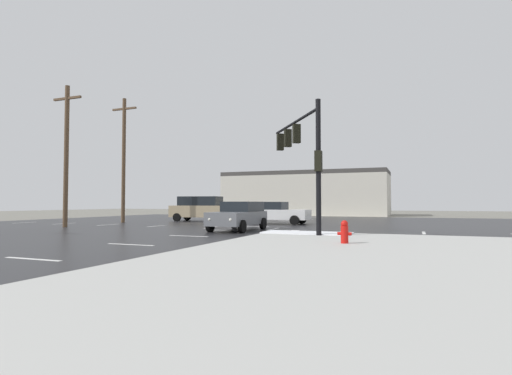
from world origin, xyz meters
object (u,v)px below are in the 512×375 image
at_px(fire_hydrant, 345,232).
at_px(sedan_grey, 239,215).
at_px(sedan_white, 275,212).
at_px(suv_tan, 200,208).
at_px(utility_pole_far, 124,158).
at_px(utility_pole_mid, 66,153).
at_px(traffic_signal_mast, 301,147).

distance_m(fire_hydrant, sedan_grey, 9.12).
height_order(fire_hydrant, sedan_white, sedan_white).
height_order(fire_hydrant, suv_tan, suv_tan).
bearing_deg(utility_pole_far, utility_pole_mid, -84.87).
relative_size(fire_hydrant, sedan_grey, 0.17).
bearing_deg(sedan_grey, fire_hydrant, 46.96).
relative_size(sedan_grey, utility_pole_mid, 0.51).
distance_m(sedan_grey, sedan_white, 6.97).
distance_m(sedan_grey, suv_tan, 11.69).
height_order(sedan_grey, sedan_white, same).
xyz_separation_m(fire_hydrant, sedan_white, (-7.02, 13.12, 0.32)).
bearing_deg(fire_hydrant, sedan_grey, 137.51).
height_order(traffic_signal_mast, fire_hydrant, traffic_signal_mast).
height_order(traffic_signal_mast, sedan_white, traffic_signal_mast).
bearing_deg(fire_hydrant, sedan_white, 118.12).
bearing_deg(fire_hydrant, suv_tan, 133.31).
bearing_deg(suv_tan, sedan_white, -21.23).
height_order(suv_tan, utility_pole_mid, utility_pole_mid).
height_order(utility_pole_mid, utility_pole_far, utility_pole_far).
relative_size(fire_hydrant, suv_tan, 0.16).
xyz_separation_m(sedan_grey, utility_pole_mid, (-11.25, -1.37, 3.81)).
distance_m(sedan_white, utility_pole_far, 12.45).
distance_m(fire_hydrant, suv_tan, 20.77).
bearing_deg(traffic_signal_mast, sedan_grey, 35.95).
relative_size(sedan_white, utility_pole_mid, 0.51).
distance_m(fire_hydrant, sedan_white, 14.88).
bearing_deg(sedan_white, utility_pole_mid, -142.18).
relative_size(sedan_grey, utility_pole_far, 0.47).
bearing_deg(sedan_grey, suv_tan, -140.52).
bearing_deg(utility_pole_far, traffic_signal_mast, -20.76).
bearing_deg(traffic_signal_mast, utility_pole_far, 34.46).
distance_m(sedan_white, suv_tan, 7.49).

